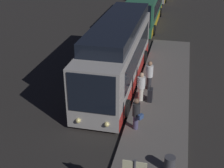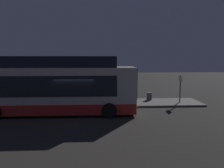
# 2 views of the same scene
# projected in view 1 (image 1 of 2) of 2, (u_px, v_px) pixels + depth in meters

# --- Properties ---
(ground) EXTENTS (80.00, 80.00, 0.00)m
(ground) POSITION_uv_depth(u_px,v_px,m) (109.00, 93.00, 18.47)
(ground) COLOR #2B2826
(platform) EXTENTS (20.00, 3.03, 0.15)m
(platform) POSITION_uv_depth(u_px,v_px,m) (162.00, 98.00, 17.82)
(platform) COLOR #605B56
(platform) RESTS_ON ground
(bus_lead) EXTENTS (11.25, 2.85, 3.93)m
(bus_lead) POSITION_uv_depth(u_px,v_px,m) (117.00, 55.00, 19.04)
(bus_lead) COLOR #B2ADA8
(bus_lead) RESTS_ON ground
(bus_second) EXTENTS (10.39, 2.73, 3.14)m
(bus_second) POSITION_uv_depth(u_px,v_px,m) (146.00, 8.00, 30.92)
(bus_second) COLOR #2D704C
(bus_second) RESTS_ON ground
(passenger_boarding) EXTENTS (0.56, 0.56, 1.68)m
(passenger_boarding) POSITION_uv_depth(u_px,v_px,m) (141.00, 86.00, 17.10)
(passenger_boarding) COLOR silver
(passenger_boarding) RESTS_ON platform
(passenger_waiting) EXTENTS (0.56, 0.62, 1.65)m
(passenger_waiting) POSITION_uv_depth(u_px,v_px,m) (136.00, 113.00, 14.62)
(passenger_waiting) COLOR #4C476B
(passenger_waiting) RESTS_ON platform
(passenger_with_bags) EXTENTS (0.58, 0.58, 1.78)m
(passenger_with_bags) POSITION_uv_depth(u_px,v_px,m) (149.00, 74.00, 18.25)
(passenger_with_bags) COLOR #2D2D33
(passenger_with_bags) RESTS_ON platform
(suitcase) EXTENTS (0.47, 0.26, 0.98)m
(suitcase) POSITION_uv_depth(u_px,v_px,m) (150.00, 95.00, 17.24)
(suitcase) COLOR black
(suitcase) RESTS_ON platform
(trash_bin) EXTENTS (0.44, 0.44, 0.65)m
(trash_bin) POSITION_uv_depth(u_px,v_px,m) (170.00, 164.00, 12.32)
(trash_bin) COLOR #3F3F44
(trash_bin) RESTS_ON platform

